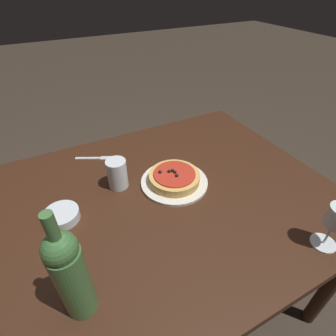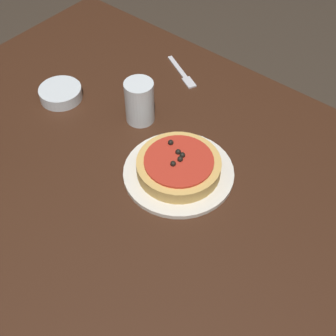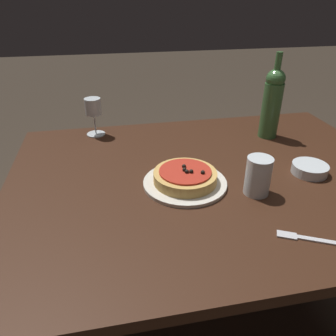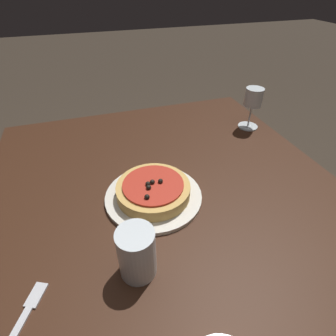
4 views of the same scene
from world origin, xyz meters
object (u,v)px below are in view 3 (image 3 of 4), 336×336
dinner_plate (185,183)px  wine_bottle (272,102)px  pizza (185,176)px  side_bowl (310,169)px  dining_table (210,193)px  fork (306,238)px  wine_glass (93,109)px  water_cup (258,176)px

dinner_plate → wine_bottle: bearing=-144.3°
pizza → wine_bottle: size_ratio=0.59×
side_bowl → dining_table: bearing=-10.2°
wine_bottle → fork: bearing=72.2°
fork → wine_glass: bearing=-30.3°
dining_table → wine_bottle: wine_bottle is taller
dining_table → wine_bottle: (-0.34, -0.27, 0.23)m
dining_table → pizza: 0.16m
water_cup → wine_glass: bearing=-49.4°
water_cup → pizza: bearing=-23.7°
dinner_plate → pizza: pizza is taller
dining_table → dinner_plate: bearing=24.7°
wine_glass → dining_table: bearing=131.9°
dinner_plate → water_cup: 0.23m
dining_table → wine_glass: (0.39, -0.44, 0.20)m
dining_table → dinner_plate: (0.11, 0.05, 0.09)m
dinner_plate → water_cup: (-0.21, 0.09, 0.06)m
pizza → wine_bottle: wine_bottle is taller
dining_table → fork: 0.40m
wine_glass → wine_bottle: 0.75m
wine_glass → wine_bottle: wine_bottle is taller
fork → water_cup: bearing=-55.2°
wine_bottle → dining_table: bearing=38.6°
wine_glass → fork: size_ratio=1.03×
side_bowl → fork: size_ratio=0.77×
side_bowl → dinner_plate: bearing=-1.5°
wine_bottle → side_bowl: (0.01, 0.34, -0.14)m
dinner_plate → pizza: bearing=147.6°
wine_bottle → side_bowl: 0.36m
wine_bottle → water_cup: size_ratio=2.88×
water_cup → side_bowl: (-0.24, -0.08, -0.04)m
dinner_plate → fork: size_ratio=1.74×
pizza → fork: size_ratio=1.31×
wine_bottle → fork: (0.21, 0.65, -0.15)m
water_cup → side_bowl: 0.25m
wine_glass → water_cup: 0.76m
pizza → fork: (-0.24, 0.32, -0.03)m
dining_table → water_cup: size_ratio=11.34×
dining_table → water_cup: (-0.10, 0.14, 0.14)m
water_cup → wine_bottle: bearing=-120.2°
pizza → wine_bottle: (-0.45, -0.32, 0.12)m
dinner_plate → pizza: size_ratio=1.32×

